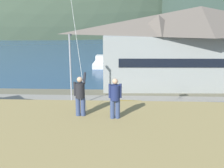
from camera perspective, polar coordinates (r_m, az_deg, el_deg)
The scene contains 16 objects.
ground_plane at distance 20.28m, azimuth -2.42°, elevation -15.23°, with size 600.00×600.00×0.00m, color #66604C.
parking_lot_pad at distance 24.71m, azimuth -1.47°, elevation -9.34°, with size 40.00×20.00×0.10m, color gray.
bay_water at distance 78.18m, azimuth 1.17°, elevation 7.30°, with size 360.00×84.00×0.03m, color navy.
far_hill_east_peak at distance 143.17m, azimuth -15.09°, elevation 10.18°, with size 144.60×74.08×73.81m, color #3D4C38.
far_hill_center_saddle at distance 139.68m, azimuth -9.74°, elevation 10.37°, with size 100.28×44.49×57.50m, color #42513D.
harbor_lodge at distance 39.81m, azimuth 17.43°, elevation 7.73°, with size 27.62×9.87×10.85m.
wharf_dock at distance 52.01m, azimuth 1.34°, elevation 3.90°, with size 3.20×15.47×0.70m.
moored_boat_wharfside at distance 52.89m, azimuth -2.39°, elevation 4.48°, with size 2.54×7.01×2.16m.
moored_boat_outer_mooring at distance 52.85m, azimuth 4.97°, elevation 4.43°, with size 2.60×6.42×2.16m.
parked_car_front_row_silver at distance 21.37m, azimuth 22.19°, elevation -11.53°, with size 4.24×2.13×1.82m.
parked_car_front_row_end at distance 27.22m, azimuth 20.70°, elevation -5.70°, with size 4.28×2.22×1.82m.
parked_car_corner_spot at distance 25.99m, azimuth 3.88°, elevation -5.71°, with size 4.36×2.38×1.82m.
parked_car_mid_row_far at distance 21.91m, azimuth -15.20°, elevation -10.24°, with size 4.34×2.34×1.82m.
parking_light_pole at distance 29.13m, azimuth -8.59°, elevation 3.55°, with size 0.24×0.78×7.83m.
person_kite_flyer at distance 11.91m, azimuth -6.61°, elevation -2.21°, with size 0.51×0.66×1.86m.
person_companion at distance 11.53m, azimuth 0.65°, elevation -2.75°, with size 0.55×0.40×1.74m.
Camera 1 is at (1.53, -17.51, 10.12)m, focal length 44.13 mm.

